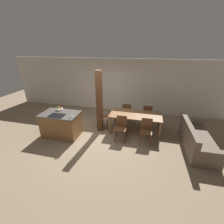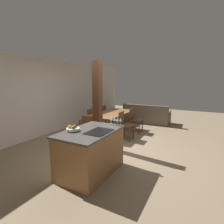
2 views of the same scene
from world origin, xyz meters
name	(u,v)px [view 1 (image 1 of 2)]	position (x,y,z in m)	size (l,w,h in m)	color
ground_plane	(96,134)	(0.00, 0.00, 0.00)	(16.00, 16.00, 0.00)	#847056
wall_back	(112,85)	(0.00, 2.68, 1.35)	(11.20, 0.08, 2.70)	silver
kitchen_island	(62,124)	(-1.29, -0.31, 0.46)	(1.42, 0.90, 0.92)	olive
fruit_bowl	(59,109)	(-1.49, -0.02, 0.96)	(0.27, 0.27, 0.12)	silver
wine_glass_near	(70,116)	(-0.65, -0.69, 1.04)	(0.06, 0.06, 0.16)	silver
wine_glass_middle	(71,115)	(-0.65, -0.61, 1.04)	(0.06, 0.06, 0.16)	silver
wine_glass_far	(72,114)	(-0.65, -0.53, 1.04)	(0.06, 0.06, 0.16)	silver
wine_glass_end	(73,113)	(-0.65, -0.46, 1.04)	(0.06, 0.06, 0.16)	silver
dining_table	(136,116)	(1.46, 0.68, 0.66)	(2.03, 1.01, 0.75)	brown
dining_chair_near_left	(121,127)	(1.00, -0.06, 0.49)	(0.40, 0.40, 0.91)	brown
dining_chair_near_right	(146,130)	(1.92, -0.06, 0.49)	(0.40, 0.40, 0.91)	brown
dining_chair_far_left	(127,112)	(1.00, 1.41, 0.49)	(0.40, 0.40, 0.91)	brown
dining_chair_far_right	(147,114)	(1.92, 1.41, 0.49)	(0.40, 0.40, 0.91)	brown
dining_chair_head_end	(103,116)	(0.07, 0.68, 0.49)	(0.40, 0.40, 0.91)	brown
couch	(196,141)	(3.59, 0.00, 0.29)	(0.87, 2.06, 0.85)	brown
timber_post	(99,102)	(0.05, 0.38, 1.22)	(0.21, 0.21, 2.45)	#4C2D19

